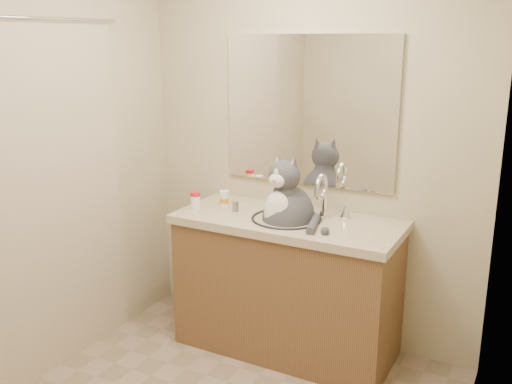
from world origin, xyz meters
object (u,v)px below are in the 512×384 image
at_px(grey_canister, 235,206).
at_px(pill_bottle_orange, 224,199).
at_px(cat, 287,214).
at_px(pill_bottle_redcap, 195,200).

bearing_deg(grey_canister, pill_bottle_orange, 154.30).
distance_m(cat, pill_bottle_redcap, 0.60).
xyz_separation_m(cat, pill_bottle_orange, (-0.46, 0.05, 0.01)).
relative_size(cat, pill_bottle_redcap, 5.76).
relative_size(pill_bottle_redcap, grey_canister, 1.72).
bearing_deg(pill_bottle_redcap, cat, 6.47).
height_order(pill_bottle_redcap, grey_canister, pill_bottle_redcap).
xyz_separation_m(pill_bottle_orange, grey_canister, (0.11, -0.05, -0.02)).
distance_m(cat, grey_canister, 0.35).
xyz_separation_m(pill_bottle_redcap, grey_canister, (0.25, 0.07, -0.02)).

